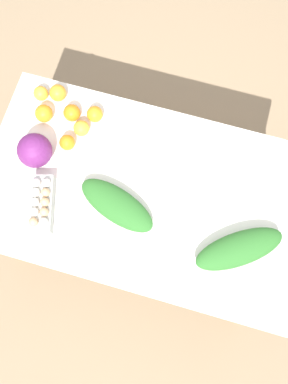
# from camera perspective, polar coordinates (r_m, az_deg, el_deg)

# --- Properties ---
(ground_plane) EXTENTS (8.00, 8.00, 0.00)m
(ground_plane) POSITION_cam_1_polar(r_m,az_deg,el_deg) (2.53, -0.00, -4.65)
(ground_plane) COLOR #937A5B
(dining_table) EXTENTS (1.41, 0.82, 0.73)m
(dining_table) POSITION_cam_1_polar(r_m,az_deg,el_deg) (1.92, -0.00, -0.96)
(dining_table) COLOR silver
(dining_table) RESTS_ON ground_plane
(cabbage_purple) EXTENTS (0.15, 0.15, 0.15)m
(cabbage_purple) POSITION_cam_1_polar(r_m,az_deg,el_deg) (1.87, -14.37, 5.38)
(cabbage_purple) COLOR #6B2366
(cabbage_purple) RESTS_ON dining_table
(egg_carton) EXTENTS (0.15, 0.26, 0.09)m
(egg_carton) POSITION_cam_1_polar(r_m,az_deg,el_deg) (1.82, -13.51, -1.54)
(egg_carton) COLOR #B7B7B2
(egg_carton) RESTS_ON dining_table
(greens_bunch_kale) EXTENTS (0.38, 0.32, 0.08)m
(greens_bunch_kale) POSITION_cam_1_polar(r_m,az_deg,el_deg) (1.78, 12.58, -7.40)
(greens_bunch_kale) COLOR #2D6B28
(greens_bunch_kale) RESTS_ON dining_table
(greens_bunch_dandelion) EXTENTS (0.38, 0.25, 0.08)m
(greens_bunch_dandelion) POSITION_cam_1_polar(r_m,az_deg,el_deg) (1.78, -3.64, -1.76)
(greens_bunch_dandelion) COLOR #2D6B28
(greens_bunch_dandelion) RESTS_ON dining_table
(orange_0) EXTENTS (0.08, 0.08, 0.08)m
(orange_0) POSITION_cam_1_polar(r_m,az_deg,el_deg) (1.95, -9.59, 10.36)
(orange_0) COLOR orange
(orange_0) RESTS_ON dining_table
(orange_1) EXTENTS (0.07, 0.07, 0.07)m
(orange_1) POSITION_cam_1_polar(r_m,az_deg,el_deg) (2.03, -13.58, 12.67)
(orange_1) COLOR #F9A833
(orange_1) RESTS_ON dining_table
(orange_2) EXTENTS (0.08, 0.08, 0.08)m
(orange_2) POSITION_cam_1_polar(r_m,az_deg,el_deg) (1.97, -13.20, 10.16)
(orange_2) COLOR orange
(orange_2) RESTS_ON dining_table
(orange_3) EXTENTS (0.07, 0.07, 0.07)m
(orange_3) POSITION_cam_1_polar(r_m,az_deg,el_deg) (1.91, -8.35, 8.41)
(orange_3) COLOR #F9A833
(orange_3) RESTS_ON dining_table
(orange_4) EXTENTS (0.08, 0.08, 0.08)m
(orange_4) POSITION_cam_1_polar(r_m,az_deg,el_deg) (2.01, -11.41, 12.83)
(orange_4) COLOR orange
(orange_4) RESTS_ON dining_table
(orange_5) EXTENTS (0.07, 0.07, 0.07)m
(orange_5) POSITION_cam_1_polar(r_m,az_deg,el_deg) (1.90, -10.20, 6.51)
(orange_5) COLOR orange
(orange_5) RESTS_ON dining_table
(orange_6) EXTENTS (0.07, 0.07, 0.07)m
(orange_6) POSITION_cam_1_polar(r_m,az_deg,el_deg) (1.93, -6.57, 10.28)
(orange_6) COLOR orange
(orange_6) RESTS_ON dining_table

